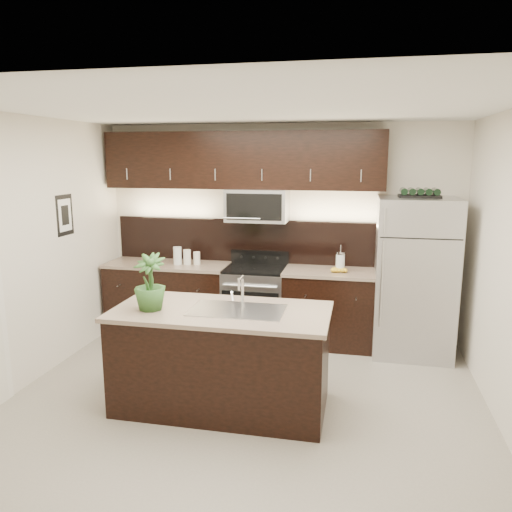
% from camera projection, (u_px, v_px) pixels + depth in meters
% --- Properties ---
extents(ground, '(4.50, 4.50, 0.00)m').
position_uv_depth(ground, '(244.00, 402.00, 4.74)').
color(ground, gray).
rests_on(ground, ground).
extents(room_walls, '(4.52, 4.02, 2.71)m').
position_uv_depth(room_walls, '(230.00, 226.00, 4.40)').
color(room_walls, silver).
rests_on(room_walls, ground).
extents(counter_run, '(3.51, 0.65, 0.94)m').
position_uv_depth(counter_run, '(240.00, 302.00, 6.36)').
color(counter_run, black).
rests_on(counter_run, ground).
extents(upper_fixtures, '(3.49, 0.40, 1.66)m').
position_uv_depth(upper_fixtures, '(244.00, 169.00, 6.17)').
color(upper_fixtures, black).
rests_on(upper_fixtures, counter_run).
extents(island, '(1.96, 0.96, 0.94)m').
position_uv_depth(island, '(222.00, 358.00, 4.59)').
color(island, black).
rests_on(island, ground).
extents(sink_faucet, '(0.84, 0.50, 0.28)m').
position_uv_depth(sink_faucet, '(237.00, 308.00, 4.48)').
color(sink_faucet, silver).
rests_on(sink_faucet, island).
extents(refrigerator, '(0.89, 0.80, 1.84)m').
position_uv_depth(refrigerator, '(414.00, 277.00, 5.79)').
color(refrigerator, '#B2B2B7').
rests_on(refrigerator, ground).
extents(wine_rack, '(0.46, 0.28, 0.11)m').
position_uv_depth(wine_rack, '(420.00, 193.00, 5.60)').
color(wine_rack, black).
rests_on(wine_rack, refrigerator).
extents(plant, '(0.29, 0.29, 0.51)m').
position_uv_depth(plant, '(150.00, 282.00, 4.45)').
color(plant, '#2B5421').
rests_on(plant, island).
extents(canisters, '(0.33, 0.15, 0.23)m').
position_uv_depth(canisters, '(185.00, 257.00, 6.37)').
color(canisters, silver).
rests_on(canisters, counter_run).
extents(french_press, '(0.11, 0.11, 0.32)m').
position_uv_depth(french_press, '(340.00, 262.00, 5.95)').
color(french_press, silver).
rests_on(french_press, counter_run).
extents(bananas, '(0.22, 0.18, 0.06)m').
position_uv_depth(bananas, '(334.00, 270.00, 5.95)').
color(bananas, gold).
rests_on(bananas, counter_run).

